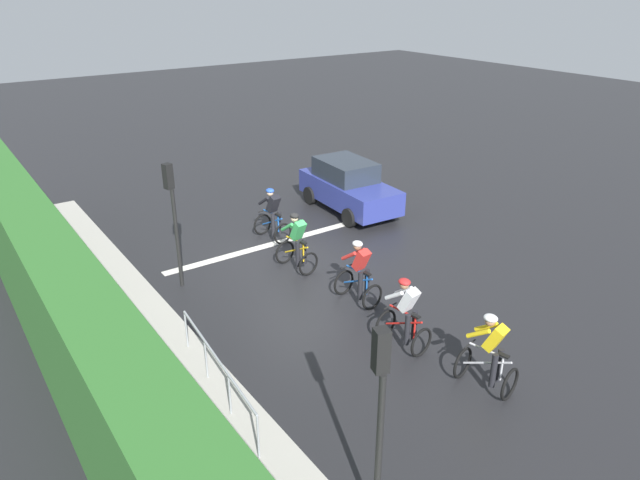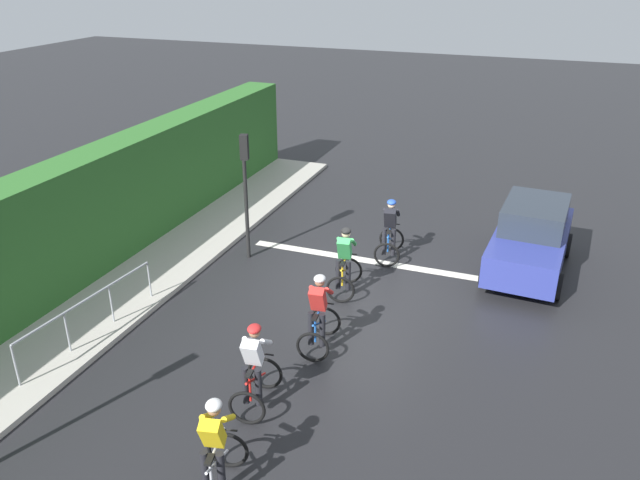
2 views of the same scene
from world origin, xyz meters
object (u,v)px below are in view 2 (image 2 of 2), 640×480
at_px(cyclist_second, 255,370).
at_px(traffic_light_near_crossing, 245,178).
at_px(cyclist_trailing, 390,232).
at_px(car_navy, 531,238).
at_px(cyclist_mid, 319,315).
at_px(cyclist_lead, 216,453).
at_px(cyclist_fourth, 345,263).
at_px(pedestrian_railing_kerbside, 89,308).

distance_m(cyclist_second, traffic_light_near_crossing, 6.44).
xyz_separation_m(cyclist_trailing, car_navy, (-3.50, -0.73, 0.08)).
bearing_deg(cyclist_mid, cyclist_lead, 89.39).
bearing_deg(cyclist_mid, cyclist_trailing, -93.10).
distance_m(cyclist_lead, cyclist_second, 2.05).
bearing_deg(cyclist_fourth, cyclist_trailing, -103.29).
height_order(cyclist_trailing, car_navy, car_navy).
xyz_separation_m(cyclist_second, cyclist_fourth, (-0.13, -4.53, 0.00)).
xyz_separation_m(cyclist_trailing, traffic_light_near_crossing, (3.56, 1.15, 1.43)).
distance_m(cyclist_lead, pedestrian_railing_kerbside, 5.27).
relative_size(cyclist_second, pedestrian_railing_kerbside, 0.44).
height_order(cyclist_fourth, pedestrian_railing_kerbside, cyclist_fourth).
relative_size(cyclist_trailing, traffic_light_near_crossing, 0.50).
distance_m(cyclist_fourth, cyclist_trailing, 2.23).
height_order(cyclist_second, cyclist_fourth, same).
bearing_deg(cyclist_mid, cyclist_fourth, -83.76).
bearing_deg(cyclist_fourth, cyclist_lead, 91.93).
bearing_deg(traffic_light_near_crossing, cyclist_second, 117.69).
xyz_separation_m(cyclist_trailing, pedestrian_railing_kerbside, (4.80, 5.99, -0.00)).
xyz_separation_m(cyclist_lead, traffic_light_near_crossing, (3.27, -7.57, 1.43)).
relative_size(cyclist_second, cyclist_mid, 1.00).
xyz_separation_m(cyclist_fourth, cyclist_trailing, (-0.51, -2.17, 0.00)).
relative_size(cyclist_fourth, car_navy, 0.40).
bearing_deg(cyclist_trailing, cyclist_mid, 86.90).
bearing_deg(cyclist_second, cyclist_trailing, -95.52).
height_order(cyclist_fourth, traffic_light_near_crossing, traffic_light_near_crossing).
height_order(cyclist_lead, cyclist_fourth, same).
bearing_deg(cyclist_mid, car_navy, -125.14).
height_order(cyclist_lead, cyclist_second, same).
bearing_deg(pedestrian_railing_kerbside, cyclist_trailing, -128.70).
distance_m(cyclist_mid, traffic_light_near_crossing, 4.99).
distance_m(car_navy, pedestrian_railing_kerbside, 10.67).
bearing_deg(car_navy, traffic_light_near_crossing, 14.88).
relative_size(cyclist_fourth, pedestrian_railing_kerbside, 0.44).
height_order(cyclist_second, traffic_light_near_crossing, traffic_light_near_crossing).
xyz_separation_m(cyclist_mid, traffic_light_near_crossing, (3.32, -3.45, 1.43)).
height_order(cyclist_second, pedestrian_railing_kerbside, cyclist_second).
bearing_deg(pedestrian_railing_kerbside, car_navy, -141.01).
relative_size(cyclist_lead, pedestrian_railing_kerbside, 0.44).
bearing_deg(cyclist_lead, cyclist_mid, -90.61).
distance_m(cyclist_lead, traffic_light_near_crossing, 8.37).
relative_size(cyclist_fourth, traffic_light_near_crossing, 0.50).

